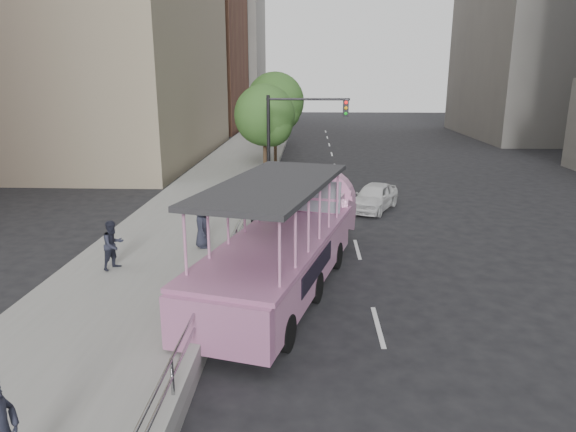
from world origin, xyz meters
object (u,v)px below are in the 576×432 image
Objects in this scene: car at (374,197)px; street_tree_far at (276,104)px; duck_boat at (289,243)px; traffic_signal at (292,129)px; street_tree_near at (266,118)px; pedestrian_far at (202,226)px; parking_sign at (252,211)px; pedestrian_mid at (113,245)px.

car is 0.58× the size of street_tree_far.
car is at bearing 68.14° from duck_boat.
street_tree_far is (-1.75, 21.12, 3.05)m from duck_boat.
duck_boat is 2.02× the size of traffic_signal.
street_tree_far is at bearing 88.09° from street_tree_near.
car is 9.53m from pedestrian_far.
traffic_signal is at bearing 171.16° from car.
duck_boat is 11.91m from traffic_signal.
parking_sign is 0.46× the size of street_tree_near.
parking_sign is at bearing -87.42° from street_tree_near.
street_tree_near is (1.18, 12.79, 2.76)m from pedestrian_far.
pedestrian_far is 0.27× the size of street_tree_near.
car is at bearing -33.76° from traffic_signal.
pedestrian_mid is 1.02× the size of pedestrian_far.
traffic_signal reaches higher than pedestrian_mid.
street_tree_far reaches higher than street_tree_near.
street_tree_far is at bearing 98.43° from traffic_signal.
traffic_signal is (1.02, 9.50, 1.84)m from parking_sign.
street_tree_near reaches higher than duck_boat.
pedestrian_far is 19.12m from street_tree_far.
parking_sign is at bearing -96.10° from traffic_signal.
car is 2.41× the size of pedestrian_mid.
street_tree_far is at bearing 19.24° from pedestrian_mid.
duck_boat is 6.89× the size of pedestrian_far.
pedestrian_mid is at bearing -113.77° from traffic_signal.
street_tree_near is 0.89× the size of street_tree_far.
traffic_signal is at bearing 5.44° from pedestrian_mid.
car is 1.43× the size of parking_sign.
traffic_signal is 9.57m from street_tree_far.
pedestrian_far is (-6.75, -6.70, 0.42)m from car.
duck_boat reaches higher than pedestrian_mid.
traffic_signal is at bearing 83.90° from parking_sign.
street_tree_far reaches higher than pedestrian_mid.
traffic_signal reaches higher than duck_boat.
traffic_signal is at bearing -81.57° from street_tree_far.
street_tree_far reaches higher than pedestrian_far.
pedestrian_mid is at bearing 178.46° from duck_boat.
street_tree_near is (-0.58, 12.93, 2.17)m from parking_sign.
traffic_signal is 3.80m from street_tree_near.
pedestrian_mid is 0.59× the size of parking_sign.
street_tree_near reaches higher than pedestrian_mid.
pedestrian_mid is (-5.44, 0.15, -0.19)m from duck_boat.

